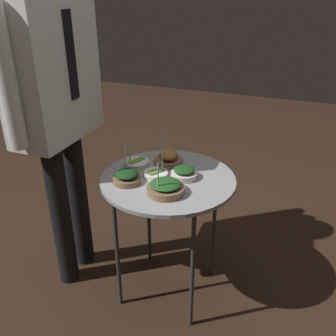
{
  "coord_description": "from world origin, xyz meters",
  "views": [
    {
      "loc": [
        -1.44,
        -0.55,
        1.51
      ],
      "look_at": [
        0.0,
        0.0,
        0.74
      ],
      "focal_mm": 40.0,
      "sensor_mm": 36.0,
      "label": 1
    }
  ],
  "objects_px": {
    "serving_cart": "(168,187)",
    "waiter_figure": "(53,89)",
    "bowl_spinach_far_rim": "(127,177)",
    "bowl_asparagus_back_right": "(156,173)",
    "bowl_asparagus_front_right": "(137,164)",
    "bowl_spinach_back_left": "(166,188)",
    "bowl_roast_mid_right": "(169,158)",
    "bowl_spinach_front_center": "(184,173)"
  },
  "relations": [
    {
      "from": "bowl_asparagus_front_right",
      "to": "serving_cart",
      "type": "bearing_deg",
      "value": -104.87
    },
    {
      "from": "bowl_spinach_front_center",
      "to": "waiter_figure",
      "type": "xyz_separation_m",
      "value": [
        -0.07,
        0.62,
        0.36
      ]
    },
    {
      "from": "bowl_spinach_front_center",
      "to": "waiter_figure",
      "type": "relative_size",
      "value": 0.07
    },
    {
      "from": "bowl_spinach_far_rim",
      "to": "waiter_figure",
      "type": "xyz_separation_m",
      "value": [
        0.06,
        0.39,
        0.35
      ]
    },
    {
      "from": "bowl_asparagus_back_right",
      "to": "bowl_spinach_back_left",
      "type": "distance_m",
      "value": 0.16
    },
    {
      "from": "serving_cart",
      "to": "waiter_figure",
      "type": "distance_m",
      "value": 0.7
    },
    {
      "from": "bowl_asparagus_back_right",
      "to": "bowl_spinach_front_center",
      "type": "bearing_deg",
      "value": -75.05
    },
    {
      "from": "waiter_figure",
      "to": "bowl_spinach_back_left",
      "type": "bearing_deg",
      "value": -98.83
    },
    {
      "from": "bowl_spinach_far_rim",
      "to": "bowl_asparagus_front_right",
      "type": "height_order",
      "value": "bowl_spinach_far_rim"
    },
    {
      "from": "serving_cart",
      "to": "bowl_spinach_back_left",
      "type": "relative_size",
      "value": 4.13
    },
    {
      "from": "bowl_asparagus_back_right",
      "to": "bowl_roast_mid_right",
      "type": "distance_m",
      "value": 0.15
    },
    {
      "from": "bowl_spinach_far_rim",
      "to": "bowl_asparagus_front_right",
      "type": "bearing_deg",
      "value": 9.12
    },
    {
      "from": "bowl_spinach_back_left",
      "to": "bowl_roast_mid_right",
      "type": "height_order",
      "value": "bowl_roast_mid_right"
    },
    {
      "from": "bowl_asparagus_back_right",
      "to": "bowl_spinach_back_left",
      "type": "relative_size",
      "value": 0.96
    },
    {
      "from": "bowl_roast_mid_right",
      "to": "bowl_spinach_front_center",
      "type": "bearing_deg",
      "value": -134.01
    },
    {
      "from": "bowl_asparagus_back_right",
      "to": "waiter_figure",
      "type": "xyz_separation_m",
      "value": [
        -0.04,
        0.49,
        0.37
      ]
    },
    {
      "from": "bowl_asparagus_front_right",
      "to": "bowl_spinach_far_rim",
      "type": "bearing_deg",
      "value": -170.88
    },
    {
      "from": "serving_cart",
      "to": "waiter_figure",
      "type": "xyz_separation_m",
      "value": [
        -0.04,
        0.55,
        0.43
      ]
    },
    {
      "from": "bowl_asparagus_back_right",
      "to": "waiter_figure",
      "type": "distance_m",
      "value": 0.61
    },
    {
      "from": "bowl_spinach_front_center",
      "to": "serving_cart",
      "type": "bearing_deg",
      "value": 110.55
    },
    {
      "from": "serving_cart",
      "to": "bowl_asparagus_front_right",
      "type": "xyz_separation_m",
      "value": [
        0.05,
        0.18,
        0.07
      ]
    },
    {
      "from": "bowl_roast_mid_right",
      "to": "bowl_spinach_back_left",
      "type": "bearing_deg",
      "value": -161.61
    },
    {
      "from": "serving_cart",
      "to": "bowl_asparagus_back_right",
      "type": "xyz_separation_m",
      "value": [
        -0.01,
        0.06,
        0.07
      ]
    },
    {
      "from": "bowl_spinach_back_left",
      "to": "waiter_figure",
      "type": "relative_size",
      "value": 0.1
    },
    {
      "from": "bowl_spinach_far_rim",
      "to": "bowl_asparagus_front_right",
      "type": "xyz_separation_m",
      "value": [
        0.16,
        0.03,
        -0.01
      ]
    },
    {
      "from": "bowl_spinach_back_left",
      "to": "bowl_roast_mid_right",
      "type": "distance_m",
      "value": 0.3
    },
    {
      "from": "bowl_spinach_front_center",
      "to": "bowl_spinach_far_rim",
      "type": "height_order",
      "value": "bowl_spinach_far_rim"
    },
    {
      "from": "bowl_spinach_far_rim",
      "to": "serving_cart",
      "type": "bearing_deg",
      "value": -55.61
    },
    {
      "from": "bowl_spinach_front_center",
      "to": "bowl_spinach_back_left",
      "type": "bearing_deg",
      "value": 169.7
    },
    {
      "from": "bowl_roast_mid_right",
      "to": "bowl_spinach_far_rim",
      "type": "xyz_separation_m",
      "value": [
        -0.25,
        0.11,
        -0.0
      ]
    },
    {
      "from": "serving_cart",
      "to": "bowl_asparagus_front_right",
      "type": "relative_size",
      "value": 4.7
    },
    {
      "from": "bowl_spinach_back_left",
      "to": "bowl_asparagus_back_right",
      "type": "bearing_deg",
      "value": 37.65
    },
    {
      "from": "bowl_spinach_far_rim",
      "to": "waiter_figure",
      "type": "bearing_deg",
      "value": 80.55
    },
    {
      "from": "bowl_spinach_front_center",
      "to": "waiter_figure",
      "type": "height_order",
      "value": "waiter_figure"
    },
    {
      "from": "bowl_spinach_back_left",
      "to": "bowl_spinach_far_rim",
      "type": "xyz_separation_m",
      "value": [
        0.03,
        0.2,
        0.0
      ]
    },
    {
      "from": "serving_cart",
      "to": "bowl_asparagus_back_right",
      "type": "relative_size",
      "value": 4.28
    },
    {
      "from": "bowl_spinach_back_left",
      "to": "waiter_figure",
      "type": "height_order",
      "value": "waiter_figure"
    },
    {
      "from": "bowl_asparagus_back_right",
      "to": "bowl_roast_mid_right",
      "type": "relative_size",
      "value": 0.97
    },
    {
      "from": "bowl_asparagus_back_right",
      "to": "bowl_roast_mid_right",
      "type": "bearing_deg",
      "value": -2.0
    },
    {
      "from": "bowl_asparagus_front_right",
      "to": "waiter_figure",
      "type": "relative_size",
      "value": 0.09
    },
    {
      "from": "serving_cart",
      "to": "bowl_spinach_back_left",
      "type": "bearing_deg",
      "value": -163.25
    },
    {
      "from": "bowl_asparagus_back_right",
      "to": "bowl_asparagus_front_right",
      "type": "bearing_deg",
      "value": 65.84
    }
  ]
}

